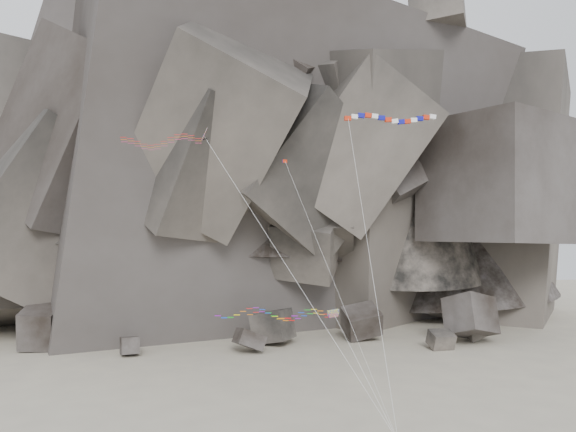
{
  "coord_description": "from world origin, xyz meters",
  "views": [
    {
      "loc": [
        -5.48,
        -55.26,
        19.63
      ],
      "look_at": [
        0.25,
        6.0,
        20.43
      ],
      "focal_mm": 35.0,
      "sensor_mm": 36.0,
      "label": 1
    }
  ],
  "objects": [
    {
      "name": "delta_kite",
      "position": [
        -13.3,
        2.74,
        28.04
      ],
      "size": [
        25.4,
        13.69,
        27.85
      ],
      "rotation": [
        0.0,
        0.0,
        -0.02
      ],
      "color": "red",
      "rests_on": "ground"
    },
    {
      "name": "headland",
      "position": [
        0.0,
        70.0,
        42.0
      ],
      "size": [
        110.0,
        70.0,
        84.0
      ],
      "primitive_type": null,
      "color": "#5C534B",
      "rests_on": "ground"
    },
    {
      "name": "banner_kite",
      "position": [
        10.84,
        2.6,
        30.54
      ],
      "size": [
        9.92,
        13.23,
        29.59
      ],
      "rotation": [
        0.0,
        0.0,
        0.0
      ],
      "color": "red",
      "rests_on": "ground"
    },
    {
      "name": "parafoil_kite",
      "position": [
        -2.09,
        -0.52,
        10.83
      ],
      "size": [
        15.76,
        9.99,
        9.66
      ],
      "rotation": [
        0.0,
        0.0,
        0.25
      ],
      "color": "yellow",
      "rests_on": "ground"
    },
    {
      "name": "pennant_kite",
      "position": [
        1.82,
        -2.21,
        19.05
      ],
      "size": [
        8.63,
        11.17,
        24.35
      ],
      "rotation": [
        0.0,
        0.0,
        0.54
      ],
      "color": "red",
      "rests_on": "ground"
    },
    {
      "name": "boulder_field",
      "position": [
        6.82,
        34.63,
        2.47
      ],
      "size": [
        75.85,
        12.98,
        8.9
      ],
      "color": "#47423F",
      "rests_on": "ground"
    },
    {
      "name": "ground",
      "position": [
        0.0,
        0.0,
        0.0
      ],
      "size": [
        260.0,
        260.0,
        0.0
      ],
      "primitive_type": "plane",
      "color": "#A79E87",
      "rests_on": "ground"
    }
  ]
}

